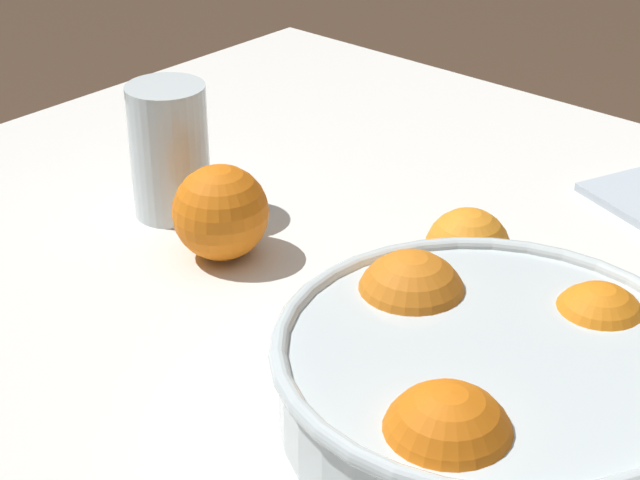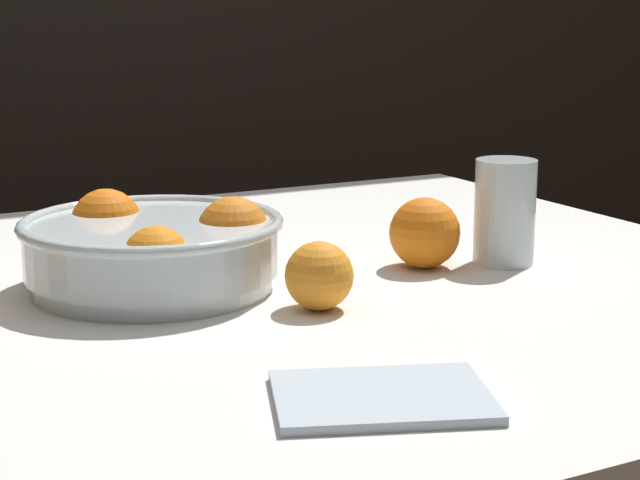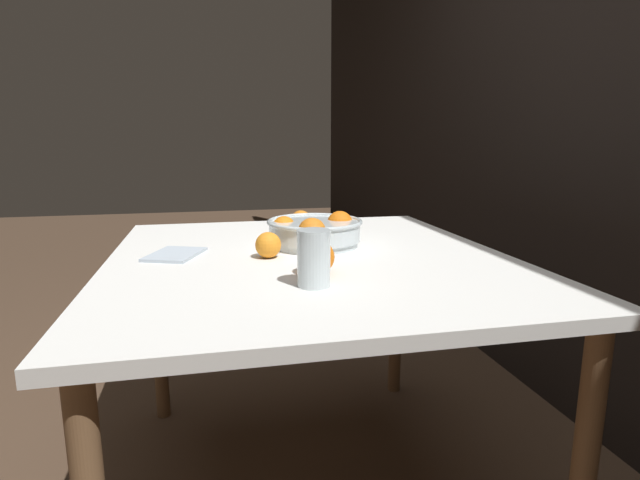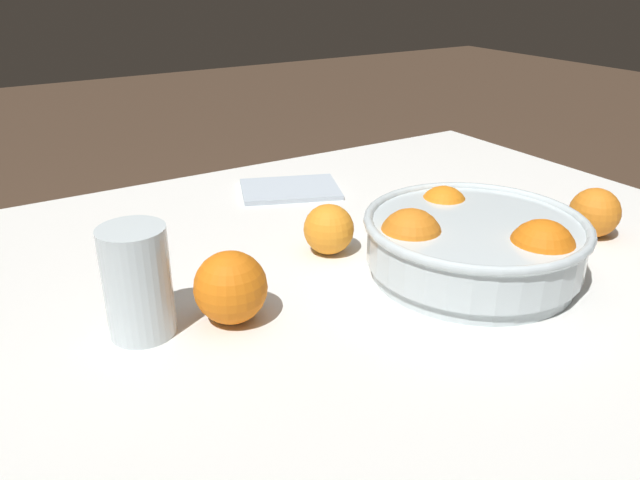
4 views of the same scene
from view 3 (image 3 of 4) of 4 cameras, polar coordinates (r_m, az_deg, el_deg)
dining_table at (r=1.36m, az=-1.25°, el=-4.64°), size 1.17×1.04×0.72m
fruit_bowl at (r=1.44m, az=-0.59°, el=1.04°), size 0.28×0.28×0.10m
juice_glass at (r=1.05m, az=-0.71°, el=-2.50°), size 0.07×0.07×0.12m
orange_loose_near_bowl at (r=1.68m, az=-2.20°, el=2.19°), size 0.07×0.07×0.07m
orange_loose_front at (r=1.31m, az=-5.94°, el=-0.57°), size 0.07×0.07×0.07m
orange_loose_aside at (r=1.15m, az=-0.34°, el=-1.95°), size 0.08×0.08×0.08m
napkin at (r=1.39m, az=-16.25°, el=-1.59°), size 0.20×0.17×0.01m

